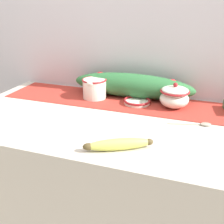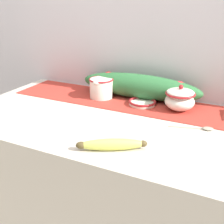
{
  "view_description": "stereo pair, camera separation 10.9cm",
  "coord_description": "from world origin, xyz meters",
  "px_view_note": "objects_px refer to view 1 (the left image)",
  "views": [
    {
      "loc": [
        0.35,
        -1.0,
        1.38
      ],
      "look_at": [
        0.01,
        -0.05,
        0.97
      ],
      "focal_mm": 45.0,
      "sensor_mm": 36.0,
      "label": 1
    },
    {
      "loc": [
        0.45,
        -0.96,
        1.38
      ],
      "look_at": [
        0.01,
        -0.05,
        0.97
      ],
      "focal_mm": 45.0,
      "sensor_mm": 36.0,
      "label": 2
    }
  ],
  "objects_px": {
    "sugar_bowl": "(174,97)",
    "small_dish": "(137,101)",
    "cream_pitcher": "(95,88)",
    "spoon": "(203,124)",
    "banana": "(118,144)"
  },
  "relations": [
    {
      "from": "sugar_bowl",
      "to": "small_dish",
      "type": "bearing_deg",
      "value": -176.88
    },
    {
      "from": "cream_pitcher",
      "to": "spoon",
      "type": "xyz_separation_m",
      "value": [
        0.52,
        -0.15,
        -0.05
      ]
    },
    {
      "from": "sugar_bowl",
      "to": "spoon",
      "type": "height_order",
      "value": "sugar_bowl"
    },
    {
      "from": "cream_pitcher",
      "to": "small_dish",
      "type": "bearing_deg",
      "value": -2.62
    },
    {
      "from": "banana",
      "to": "spoon",
      "type": "bearing_deg",
      "value": 48.99
    },
    {
      "from": "sugar_bowl",
      "to": "spoon",
      "type": "relative_size",
      "value": 0.78
    },
    {
      "from": "small_dish",
      "to": "banana",
      "type": "bearing_deg",
      "value": -83.17
    },
    {
      "from": "sugar_bowl",
      "to": "cream_pitcher",
      "type": "bearing_deg",
      "value": 179.88
    },
    {
      "from": "cream_pitcher",
      "to": "sugar_bowl",
      "type": "xyz_separation_m",
      "value": [
        0.39,
        -0.0,
        -0.0
      ]
    },
    {
      "from": "sugar_bowl",
      "to": "spoon",
      "type": "xyz_separation_m",
      "value": [
        0.14,
        -0.15,
        -0.05
      ]
    },
    {
      "from": "small_dish",
      "to": "cream_pitcher",
      "type": "bearing_deg",
      "value": 177.38
    },
    {
      "from": "sugar_bowl",
      "to": "banana",
      "type": "distance_m",
      "value": 0.46
    },
    {
      "from": "small_dish",
      "to": "spoon",
      "type": "xyz_separation_m",
      "value": [
        0.3,
        -0.14,
        -0.01
      ]
    },
    {
      "from": "cream_pitcher",
      "to": "sugar_bowl",
      "type": "bearing_deg",
      "value": -0.12
    },
    {
      "from": "small_dish",
      "to": "banana",
      "type": "relative_size",
      "value": 0.59
    }
  ]
}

